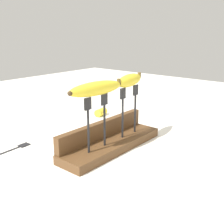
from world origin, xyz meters
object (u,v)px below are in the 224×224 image
object	(u,v)px
fork_stand_right	(129,106)
banana_chunk_near	(101,112)
banana_raised_right	(130,80)
fork_stand_left	(97,117)
banana_raised_left	(96,88)
fork_fallen_near	(12,149)

from	to	relation	value
fork_stand_right	banana_chunk_near	size ratio (longest dim) A/B	2.67
banana_raised_right	fork_stand_right	bearing A→B (deg)	8.87
banana_raised_right	banana_chunk_near	distance (m)	0.40
fork_stand_left	banana_raised_right	distance (m)	0.19
banana_raised_left	banana_raised_right	xyz separation A→B (m)	(0.17, -0.00, 0.00)
fork_stand_right	banana_raised_left	world-z (taller)	banana_raised_left
fork_stand_left	banana_raised_right	bearing A→B (deg)	-0.00
banana_raised_left	fork_fallen_near	xyz separation A→B (m)	(-0.14, 0.26, -0.22)
banana_raised_left	fork_fallen_near	distance (m)	0.37
fork_stand_left	banana_raised_left	size ratio (longest dim) A/B	0.84
fork_stand_left	fork_fallen_near	size ratio (longest dim) A/B	0.92
banana_raised_right	fork_stand_left	bearing A→B (deg)	180.00
banana_raised_right	banana_chunk_near	size ratio (longest dim) A/B	2.40
fork_stand_right	banana_raised_left	xyz separation A→B (m)	(-0.17, 0.00, 0.09)
fork_stand_left	fork_fallen_near	bearing A→B (deg)	119.07
fork_stand_left	banana_raised_right	world-z (taller)	banana_raised_right
fork_stand_right	banana_chunk_near	distance (m)	0.36
fork_stand_right	banana_raised_right	size ratio (longest dim) A/B	1.11
fork_stand_left	banana_raised_left	world-z (taller)	banana_raised_left
banana_raised_left	fork_stand_left	bearing A→B (deg)	-6.69
banana_raised_right	banana_chunk_near	bearing A→B (deg)	58.92
banana_raised_right	fork_fallen_near	bearing A→B (deg)	140.16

